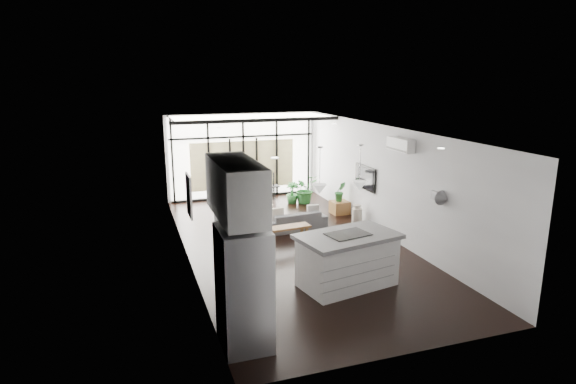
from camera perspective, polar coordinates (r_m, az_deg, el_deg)
floor at (r=11.77m, az=0.47°, el=-6.25°), size 5.00×10.00×0.00m
ceiling at (r=11.13m, az=0.50°, el=7.42°), size 5.00×10.00×0.00m
wall_left at (r=10.83m, az=-12.11°, el=-0.60°), size 0.02×10.00×2.80m
wall_right at (r=12.40m, az=11.47°, el=1.24°), size 0.02×10.00×2.80m
wall_back at (r=16.08m, az=-5.39°, el=4.30°), size 5.00×0.02×2.80m
wall_front at (r=7.06m, az=14.10°, el=-8.57°), size 5.00×0.02×2.80m
glazing at (r=15.97m, az=-5.29°, el=4.24°), size 5.00×0.20×2.80m
skylight at (r=14.95m, az=-4.61°, el=8.90°), size 4.70×1.90×0.06m
neighbour_building at (r=16.09m, az=-5.33°, el=3.22°), size 3.50×0.02×1.60m
island at (r=9.50m, az=7.03°, el=-8.01°), size 2.10×1.49×1.05m
cooktop at (r=9.32m, az=7.13°, el=-4.98°), size 0.89×0.68×0.01m
fridge at (r=7.35m, az=-5.26°, el=-11.22°), size 0.72×0.90×1.87m
appliance_column at (r=8.12m, az=-6.27°, el=-7.66°), size 0.56×0.58×2.16m
upper_cabinets at (r=7.30m, az=-6.20°, el=0.38°), size 0.62×1.75×0.86m
pendant_left at (r=8.67m, az=3.75°, el=0.34°), size 0.26×0.26×0.18m
pendant_right at (r=9.00m, az=8.46°, el=0.72°), size 0.26×0.26×0.18m
sofa at (r=12.78m, az=0.74°, el=-3.03°), size 1.75×0.67×0.67m
console_bench at (r=11.63m, az=-0.80°, el=-5.29°), size 1.48×0.49×0.47m
pouf at (r=13.76m, az=-2.87°, el=-2.36°), size 0.56×0.56×0.42m
crate at (r=14.37m, az=6.15°, el=-1.82°), size 0.51×0.51×0.37m
plant_tall at (r=15.43m, az=2.01°, el=0.00°), size 1.06×1.12×0.72m
plant_med at (r=15.41m, az=0.49°, el=-0.65°), size 0.63×0.78×0.38m
plant_crate at (r=14.29m, az=6.18°, el=-0.58°), size 0.37×0.62×0.27m
milk_can at (r=13.41m, az=8.17°, el=-2.63°), size 0.31×0.31×0.55m
bistro_set at (r=15.72m, az=-3.64°, el=0.26°), size 1.52×0.62×0.73m
tv at (r=13.25m, az=9.15°, el=1.71°), size 0.05×1.10×0.65m
ac_unit at (r=11.48m, az=13.19°, el=5.50°), size 0.22×0.90×0.30m
framed_art at (r=10.31m, az=-11.65°, el=-0.43°), size 0.04×0.70×0.90m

